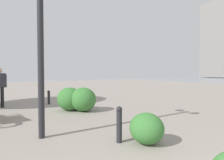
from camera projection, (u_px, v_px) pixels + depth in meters
name	position (u px, v px, depth m)	size (l,w,h in m)	color
lamppost	(40.00, 14.00, 4.49)	(0.98, 0.28, 4.26)	#232328
pedestrian	(0.00, 85.00, 8.52)	(0.41, 0.55, 1.71)	black
bollard_near	(119.00, 124.00, 4.28)	(0.13, 0.13, 0.78)	#232328
bollard_mid	(49.00, 97.00, 9.53)	(0.13, 0.13, 0.66)	#232328
shrub_low	(147.00, 128.00, 4.19)	(0.77, 0.70, 0.66)	#387533
shrub_round	(70.00, 99.00, 7.93)	(1.08, 0.97, 0.92)	#387533
shrub_wide	(83.00, 99.00, 7.75)	(1.09, 0.98, 0.93)	#387533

